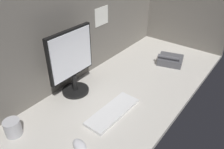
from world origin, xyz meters
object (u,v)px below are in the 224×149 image
(monitor, at_px, (72,61))
(mug_steel, at_px, (13,128))
(keyboard, at_px, (113,112))
(mouse, at_px, (80,145))
(desk_phone, at_px, (170,60))

(monitor, xyz_separation_m, mug_steel, (-0.47, -0.02, -0.19))
(monitor, distance_m, keyboard, 0.41)
(mouse, bearing_deg, mug_steel, 127.47)
(keyboard, bearing_deg, mug_steel, 146.14)
(monitor, xyz_separation_m, keyboard, (-0.02, -0.34, -0.23))
(keyboard, relative_size, desk_phone, 1.62)
(monitor, height_order, keyboard, monitor)
(desk_phone, bearing_deg, keyboard, 179.34)
(monitor, relative_size, mouse, 4.56)
(keyboard, xyz_separation_m, mouse, (-0.30, -0.02, 0.01))
(monitor, height_order, mug_steel, monitor)
(keyboard, bearing_deg, monitor, 88.05)
(monitor, relative_size, desk_phone, 1.92)
(mouse, relative_size, mug_steel, 1.04)
(mug_steel, bearing_deg, desk_phone, -14.96)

